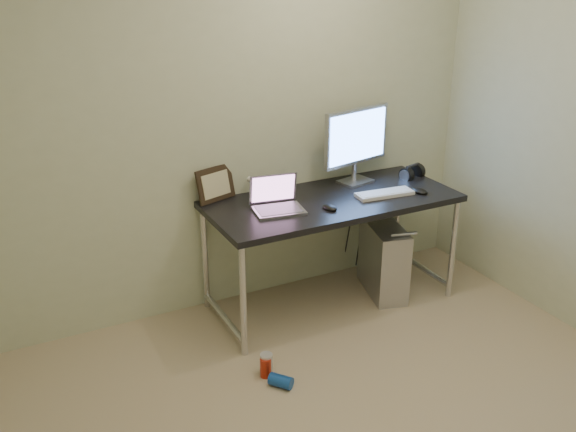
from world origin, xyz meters
The scene contains 16 objects.
wall_back centered at (0.00, 1.75, 1.25)m, with size 3.50×0.02×2.50m, color beige.
desk centered at (0.54, 1.40, 0.67)m, with size 1.62×0.71×0.75m.
tower_computer centered at (0.94, 1.34, 0.25)m, with size 0.33×0.52×0.53m.
cable_a centered at (0.89, 1.70, 0.40)m, with size 0.01×0.01×0.70m, color black.
cable_b centered at (0.98, 1.68, 0.38)m, with size 0.01×0.01×0.72m, color black.
can_red centered at (-0.21, 0.83, 0.06)m, with size 0.06×0.06×0.12m, color #AC2411.
can_white centered at (-0.20, 0.84, 0.07)m, with size 0.07×0.07×0.13m, color silver.
can_blue centered at (-0.18, 0.71, 0.04)m, with size 0.07×0.07×0.13m, color #1648A2.
laptop centered at (0.14, 1.39, 0.80)m, with size 0.33×0.29×0.21m.
monitor centered at (0.84, 1.60, 1.05)m, with size 0.54×0.20×0.52m.
keyboard centered at (0.87, 1.29, 0.76)m, with size 0.38×0.12×0.02m, color silver.
mouse_right centered at (1.11, 1.23, 0.77)m, with size 0.08×0.12×0.04m, color black.
mouse_left centered at (0.43, 1.24, 0.77)m, with size 0.07×0.11×0.04m, color black.
headphones centered at (1.26, 1.50, 0.78)m, with size 0.20×0.11×0.12m.
picture_frame centered at (-0.13, 1.71, 0.86)m, with size 0.27×0.03×0.22m, color black.
webcam centered at (0.10, 1.69, 0.84)m, with size 0.05×0.04×0.12m.
Camera 1 is at (-1.47, -1.90, 2.21)m, focal length 40.00 mm.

